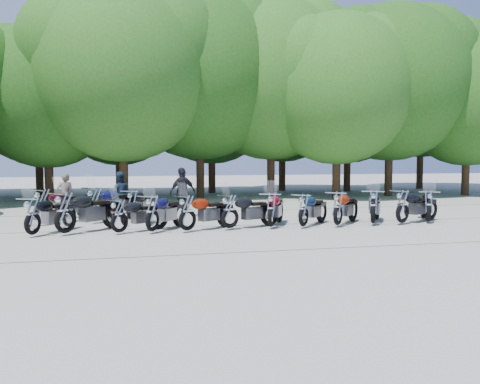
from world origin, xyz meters
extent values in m
plane|color=gray|center=(0.00, 0.00, 0.00)|extent=(90.00, 90.00, 0.00)
cylinder|color=#3A2614|center=(-7.25, 12.84, 1.65)|extent=(0.44, 0.44, 3.31)
sphere|color=#286319|center=(-7.25, 12.84, 5.32)|extent=(7.31, 7.31, 7.31)
cylinder|color=#3A2614|center=(-3.57, 11.24, 1.97)|extent=(0.44, 0.44, 3.93)
sphere|color=#357721|center=(-3.57, 11.24, 6.33)|extent=(8.70, 8.70, 8.70)
cylinder|color=#3A2614|center=(0.54, 13.09, 2.06)|extent=(0.44, 0.44, 4.13)
sphere|color=#286319|center=(0.54, 13.09, 6.64)|extent=(9.13, 9.13, 9.13)
cylinder|color=#3A2614|center=(4.61, 13.20, 2.05)|extent=(0.44, 0.44, 4.09)
sphere|color=#357721|center=(4.61, 13.20, 6.58)|extent=(9.04, 9.04, 9.04)
cylinder|color=#3A2614|center=(7.55, 10.82, 1.81)|extent=(0.44, 0.44, 3.62)
sphere|color=#357721|center=(7.55, 10.82, 5.82)|extent=(8.00, 8.00, 8.00)
cylinder|color=#3A2614|center=(11.20, 11.78, 1.99)|extent=(0.44, 0.44, 3.98)
sphere|color=#286319|center=(11.20, 11.78, 6.40)|extent=(8.79, 8.79, 8.79)
cylinder|color=#3A2614|center=(15.83, 11.20, 1.70)|extent=(0.44, 0.44, 3.41)
sphere|color=#286319|center=(15.83, 11.20, 5.48)|extent=(7.53, 7.53, 7.53)
cylinder|color=#3A2614|center=(-8.29, 16.97, 1.76)|extent=(0.44, 0.44, 3.52)
sphere|color=#357721|center=(-8.29, 16.97, 5.66)|extent=(7.78, 7.78, 7.78)
cylinder|color=#3A2614|center=(-3.76, 16.43, 1.71)|extent=(0.44, 0.44, 3.42)
sphere|color=#286319|center=(-3.76, 16.43, 5.50)|extent=(7.56, 7.56, 7.56)
cylinder|color=#3A2614|center=(1.80, 16.47, 1.78)|extent=(0.44, 0.44, 3.56)
sphere|color=#286319|center=(1.80, 16.47, 5.73)|extent=(7.88, 7.88, 7.88)
cylinder|color=#3A2614|center=(6.69, 17.47, 1.88)|extent=(0.44, 0.44, 3.76)
sphere|color=#286319|center=(6.69, 17.47, 6.04)|extent=(8.31, 8.31, 8.31)
cylinder|color=#3A2614|center=(10.68, 16.09, 1.81)|extent=(0.44, 0.44, 3.63)
sphere|color=#357721|center=(10.68, 16.09, 5.83)|extent=(8.02, 8.02, 8.02)
cylinder|color=#3A2614|center=(16.61, 17.02, 2.19)|extent=(0.44, 0.44, 4.37)
sphere|color=#286319|center=(16.61, 17.02, 7.03)|extent=(9.67, 9.67, 9.67)
imported|color=brown|center=(-5.71, 4.83, 0.83)|extent=(0.63, 0.44, 1.65)
imported|color=#1E2E40|center=(-3.80, 4.66, 0.85)|extent=(0.86, 0.69, 1.70)
imported|color=black|center=(-1.52, 4.26, 0.92)|extent=(1.17, 0.86, 1.84)
camera|label=1|loc=(-3.82, -14.44, 2.25)|focal=38.00mm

